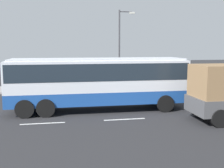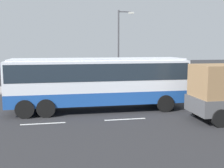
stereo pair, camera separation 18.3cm
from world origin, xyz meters
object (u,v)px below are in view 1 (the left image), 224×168
(pedestrian_at_crossing, at_px, (45,77))
(pedestrian_near_curb, at_px, (116,77))
(coach_bus, at_px, (98,78))
(street_lamp, at_px, (121,45))

(pedestrian_at_crossing, bearing_deg, pedestrian_near_curb, -24.40)
(coach_bus, relative_size, pedestrian_at_crossing, 6.51)
(pedestrian_at_crossing, relative_size, street_lamp, 0.24)
(coach_bus, xyz_separation_m, pedestrian_near_curb, (2.93, 8.79, -0.96))
(pedestrian_near_curb, distance_m, street_lamp, 3.26)
(pedestrian_at_crossing, bearing_deg, coach_bus, -83.47)
(street_lamp, bearing_deg, coach_bus, -111.80)
(pedestrian_at_crossing, bearing_deg, street_lamp, -29.20)
(pedestrian_near_curb, xyz_separation_m, pedestrian_at_crossing, (-6.83, 1.14, 0.02))
(pedestrian_near_curb, relative_size, street_lamp, 0.23)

